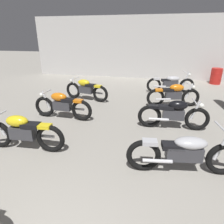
% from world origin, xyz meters
% --- Properties ---
extents(back_wall, '(13.43, 0.24, 3.60)m').
position_xyz_m(back_wall, '(0.00, 12.16, 1.80)').
color(back_wall, '#BCBAB7').
rests_on(back_wall, ground).
extents(motorcycle_left_row_1, '(1.97, 0.48, 0.88)m').
position_xyz_m(motorcycle_left_row_1, '(-1.77, 3.07, 0.46)').
color(motorcycle_left_row_1, black).
rests_on(motorcycle_left_row_1, ground).
extents(motorcycle_left_row_2, '(1.97, 0.48, 0.88)m').
position_xyz_m(motorcycle_left_row_2, '(-1.72, 4.99, 0.46)').
color(motorcycle_left_row_2, black).
rests_on(motorcycle_left_row_2, ground).
extents(motorcycle_left_row_3, '(1.95, 0.62, 0.88)m').
position_xyz_m(motorcycle_left_row_3, '(-1.65, 7.01, 0.46)').
color(motorcycle_left_row_3, black).
rests_on(motorcycle_left_row_3, ground).
extents(motorcycle_right_row_1, '(2.16, 0.69, 0.97)m').
position_xyz_m(motorcycle_right_row_1, '(1.74, 3.00, 0.45)').
color(motorcycle_right_row_1, black).
rests_on(motorcycle_right_row_1, ground).
extents(motorcycle_right_row_2, '(1.97, 0.48, 0.88)m').
position_xyz_m(motorcycle_right_row_2, '(1.66, 4.98, 0.46)').
color(motorcycle_right_row_2, black).
rests_on(motorcycle_right_row_2, ground).
extents(motorcycle_right_row_3, '(1.95, 0.66, 0.88)m').
position_xyz_m(motorcycle_right_row_3, '(1.78, 6.97, 0.46)').
color(motorcycle_right_row_3, black).
rests_on(motorcycle_right_row_3, ground).
extents(motorcycle_right_row_4, '(2.16, 0.73, 0.97)m').
position_xyz_m(motorcycle_right_row_4, '(1.77, 8.94, 0.45)').
color(motorcycle_right_row_4, black).
rests_on(motorcycle_right_row_4, ground).
extents(oil_drum, '(0.59, 0.59, 0.85)m').
position_xyz_m(oil_drum, '(4.27, 11.31, 0.43)').
color(oil_drum, red).
rests_on(oil_drum, ground).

